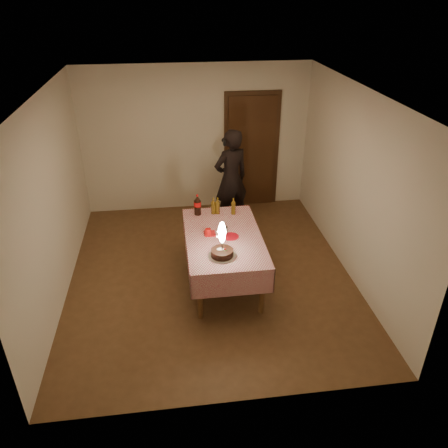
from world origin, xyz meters
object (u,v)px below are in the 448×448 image
Objects in this scene: red_plate at (231,236)px; amber_bottle_right at (233,207)px; cola_bottle at (197,205)px; photographer at (231,179)px; red_cup at (208,232)px; birthday_cake at (222,248)px; amber_bottle_left at (213,206)px; dining_table at (224,242)px; amber_bottle_mid at (218,206)px; clear_cup at (225,230)px.

amber_bottle_right is (0.13, 0.65, 0.11)m from red_plate.
cola_bottle is (-0.39, 0.71, 0.15)m from red_plate.
red_plate is 1.71m from photographer.
red_plate is at bearing -13.54° from red_cup.
photographer is (0.43, 2.14, -0.00)m from birthday_cake.
red_plate is at bearing -77.46° from amber_bottle_left.
amber_bottle_left is (0.02, 1.15, 0.00)m from birthday_cake.
red_cup is 1.71m from photographer.
red_plate is (0.09, -0.04, 0.10)m from dining_table.
red_plate is 0.82m from cola_bottle.
cola_bottle is at bearing 113.70° from dining_table.
amber_bottle_right is at bearing -9.51° from amber_bottle_left.
amber_bottle_mid is (-0.23, 0.05, 0.00)m from amber_bottle_right.
red_plate is 0.13× the size of photographer.
cola_bottle is 1.25× the size of amber_bottle_right.
birthday_cake is 5.39× the size of clear_cup.
birthday_cake is 2.18m from photographer.
red_cup is 0.39× the size of amber_bottle_left.
cola_bottle is 1.25× the size of amber_bottle_left.
red_plate is 0.31m from red_cup.
birthday_cake is 1.90× the size of amber_bottle_right.
photographer reaches higher than dining_table.
birthday_cake reaches higher than amber_bottle_mid.
clear_cup is at bearing -80.90° from amber_bottle_left.
red_plate is 0.69× the size of cola_bottle.
dining_table is 6.75× the size of amber_bottle_right.
photographer is at bearing 71.17° from red_cup.
dining_table is at bearing -114.28° from clear_cup.
birthday_cake is at bearing -101.26° from photographer.
red_plate is 2.44× the size of clear_cup.
clear_cup is at bearing -86.80° from amber_bottle_mid.
clear_cup is 0.35× the size of amber_bottle_mid.
red_plate reaches higher than dining_table.
clear_cup is 0.05× the size of photographer.
clear_cup is 0.35× the size of amber_bottle_right.
red_cup is (-0.30, 0.07, 0.05)m from red_plate.
cola_bottle reaches higher than red_cup.
photographer is (0.12, 1.03, -0.00)m from amber_bottle_right.
clear_cup is (-0.06, 0.11, 0.04)m from red_plate.
red_cup is 0.31× the size of cola_bottle.
amber_bottle_left is 1.07m from photographer.
birthday_cake is at bearing -99.53° from dining_table.
birthday_cake reaches higher than red_cup.
red_cup is 0.06× the size of photographer.
clear_cup reaches higher than red_plate.
amber_bottle_left is (-0.06, 0.66, 0.22)m from dining_table.
cola_bottle is 0.30m from amber_bottle_mid.
birthday_cake is 1.53× the size of cola_bottle.
birthday_cake is at bearing -94.01° from amber_bottle_mid.
amber_bottle_left is at bearing 177.22° from amber_bottle_mid.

